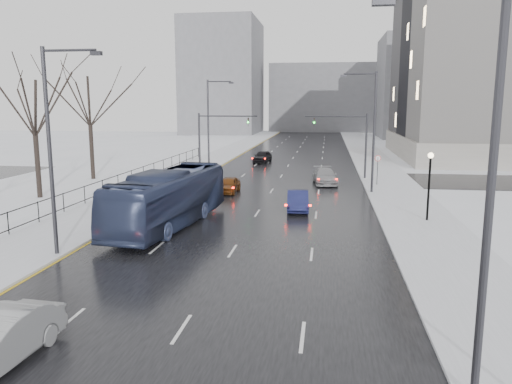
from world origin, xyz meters
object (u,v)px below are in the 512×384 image
at_px(sedan_right_near, 298,201).
at_px(no_uturn_sign, 378,161).
at_px(streetlight_l_far, 210,120).
at_px(mast_signal_left, 209,137).
at_px(mast_signal_right, 355,138).
at_px(sedan_right_far, 325,176).
at_px(lamppost_r_mid, 430,176).
at_px(streetlight_r_near, 481,182).
at_px(tree_park_d, 40,199).
at_px(streetlight_r_mid, 371,126).
at_px(bus, 169,198).
at_px(streetlight_l_near, 54,142).
at_px(sedan_center_near, 228,185).
at_px(sedan_center_far, 262,157).
at_px(tree_park_e, 93,180).

bearing_deg(sedan_right_near, no_uturn_sign, 56.88).
xyz_separation_m(streetlight_l_far, mast_signal_left, (0.84, -4.00, -1.51)).
bearing_deg(mast_signal_right, sedan_right_far, -128.96).
xyz_separation_m(mast_signal_right, no_uturn_sign, (1.87, -4.00, -1.81)).
distance_m(lamppost_r_mid, sedan_right_near, 8.91).
bearing_deg(streetlight_r_near, tree_park_d, 137.25).
height_order(streetlight_r_near, lamppost_r_mid, streetlight_r_near).
bearing_deg(lamppost_r_mid, mast_signal_right, 101.54).
distance_m(streetlight_r_mid, lamppost_r_mid, 10.73).
bearing_deg(streetlight_r_mid, bus, -134.27).
bearing_deg(streetlight_l_near, tree_park_d, 124.53).
relative_size(bus, sedan_center_near, 3.17).
bearing_deg(streetlight_r_near, sedan_center_near, 112.21).
distance_m(lamppost_r_mid, sedan_right_far, 16.04).
distance_m(streetlight_l_far, lamppost_r_mid, 29.30).
height_order(streetlight_r_mid, bus, streetlight_r_mid).
xyz_separation_m(bus, sedan_right_far, (9.30, 17.81, -0.99)).
xyz_separation_m(streetlight_l_near, sedan_center_far, (4.67, 40.75, -4.81)).
bearing_deg(tree_park_d, streetlight_l_near, -55.47).
distance_m(lamppost_r_mid, sedan_center_near, 17.00).
bearing_deg(lamppost_r_mid, streetlight_r_mid, 105.82).
bearing_deg(streetlight_r_mid, streetlight_l_near, -129.24).
height_order(bus, sedan_center_far, bus).
bearing_deg(bus, tree_park_d, 157.28).
bearing_deg(lamppost_r_mid, streetlight_r_near, -98.06).
height_order(streetlight_l_near, streetlight_l_far, same).
xyz_separation_m(lamppost_r_mid, sedan_center_far, (-14.50, 30.75, -2.13)).
bearing_deg(sedan_right_near, streetlight_r_near, -80.19).
xyz_separation_m(streetlight_l_far, sedan_center_far, (4.67, 8.75, -4.81)).
distance_m(lamppost_r_mid, sedan_center_far, 34.06).
distance_m(streetlight_l_far, no_uturn_sign, 19.41).
bearing_deg(lamppost_r_mid, tree_park_d, 172.09).
bearing_deg(bus, streetlight_l_far, 104.19).
height_order(streetlight_r_mid, lamppost_r_mid, streetlight_r_mid).
distance_m(tree_park_e, sedan_center_far, 22.30).
relative_size(lamppost_r_mid, mast_signal_right, 0.66).
relative_size(mast_signal_right, sedan_right_far, 1.29).
height_order(streetlight_r_near, mast_signal_right, streetlight_r_near).
bearing_deg(mast_signal_left, sedan_right_far, -16.47).
height_order(streetlight_r_mid, mast_signal_left, streetlight_r_mid).
distance_m(lamppost_r_mid, bus, 16.18).
bearing_deg(streetlight_r_near, mast_signal_right, 91.27).
xyz_separation_m(streetlight_r_mid, mast_signal_right, (-0.84, 8.00, -1.51)).
xyz_separation_m(no_uturn_sign, sedan_center_far, (-12.70, 16.75, -1.49)).
bearing_deg(streetlight_r_mid, no_uturn_sign, 75.52).
bearing_deg(mast_signal_right, sedan_center_far, 130.34).
height_order(mast_signal_left, sedan_right_near, mast_signal_left).
bearing_deg(streetlight_r_near, tree_park_e, 127.79).
bearing_deg(sedan_center_far, bus, -86.97).
height_order(streetlight_r_near, no_uturn_sign, streetlight_r_near).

